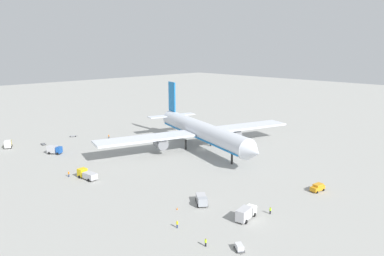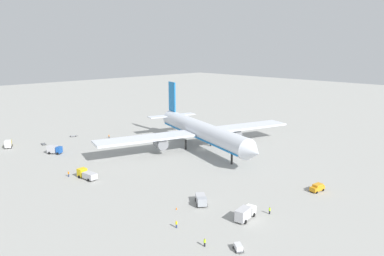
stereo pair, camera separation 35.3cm
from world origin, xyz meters
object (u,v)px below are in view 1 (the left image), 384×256
object	(u,v)px
service_truck_2	(54,150)
ground_worker_4	(69,174)
service_truck_4	(8,144)
traffic_cone_0	(170,123)
baggage_cart_0	(73,136)
ground_worker_1	(109,136)
service_truck_0	(87,174)
ground_worker_0	(177,224)
service_truck_1	(246,213)
baggage_cart_2	(43,144)
ground_worker_2	(270,210)
service_truck_3	(202,199)
baggage_cart_1	(239,247)
traffic_cone_1	(177,208)
airliner	(200,131)
ground_worker_3	(206,242)

from	to	relation	value
service_truck_2	ground_worker_4	xyz separation A→B (m)	(26.15, -7.32, -0.70)
service_truck_4	traffic_cone_0	size ratio (longest dim) A/B	9.57
baggage_cart_0	ground_worker_1	world-z (taller)	ground_worker_1
ground_worker_1	service_truck_0	bearing A→B (deg)	-38.89
service_truck_2	ground_worker_0	distance (m)	71.82
service_truck_1	baggage_cart_2	size ratio (longest dim) A/B	2.04
baggage_cart_2	ground_worker_2	size ratio (longest dim) A/B	2.00
service_truck_1	traffic_cone_0	size ratio (longest dim) A/B	12.47
service_truck_3	baggage_cart_1	distance (m)	21.78
baggage_cart_0	ground_worker_0	distance (m)	93.87
service_truck_1	ground_worker_0	xyz separation A→B (m)	(-7.65, -13.48, -0.71)
baggage_cart_1	ground_worker_0	size ratio (longest dim) A/B	1.74
baggage_cart_0	service_truck_1	bearing A→B (deg)	-4.92
service_truck_4	service_truck_1	bearing A→B (deg)	9.98
service_truck_2	ground_worker_4	size ratio (longest dim) A/B	3.05
baggage_cart_2	traffic_cone_1	size ratio (longest dim) A/B	6.13
service_truck_4	ground_worker_0	xyz separation A→B (m)	(91.55, 3.98, -0.76)
service_truck_0	service_truck_2	xyz separation A→B (m)	(-31.44, 4.26, 0.24)
airliner	service_truck_0	size ratio (longest dim) A/B	10.88
ground_worker_0	ground_worker_2	bearing A→B (deg)	63.46
ground_worker_3	service_truck_1	bearing A→B (deg)	96.56
service_truck_4	baggage_cart_2	distance (m)	12.43
traffic_cone_1	airliner	bearing A→B (deg)	128.80
airliner	service_truck_4	world-z (taller)	airliner
baggage_cart_1	service_truck_2	bearing A→B (deg)	178.22
baggage_cart_2	ground_worker_0	distance (m)	87.22
service_truck_0	service_truck_3	distance (m)	37.16
service_truck_1	service_truck_4	size ratio (longest dim) A/B	1.30
service_truck_3	baggage_cart_1	size ratio (longest dim) A/B	1.91
ground_worker_2	ground_worker_0	bearing A→B (deg)	-116.54
ground_worker_0	ground_worker_4	distance (m)	45.53
ground_worker_0	airliner	bearing A→B (deg)	130.16
service_truck_0	baggage_cart_0	world-z (taller)	service_truck_0
ground_worker_4	traffic_cone_1	bearing A→B (deg)	11.75
service_truck_3	service_truck_0	bearing A→B (deg)	-162.25
service_truck_0	traffic_cone_1	distance (m)	33.89
baggage_cart_1	ground_worker_3	world-z (taller)	ground_worker_3
service_truck_1	ground_worker_4	bearing A→B (deg)	-163.65
ground_worker_2	service_truck_0	bearing A→B (deg)	-159.42
service_truck_2	ground_worker_1	bearing A→B (deg)	103.32
baggage_cart_2	ground_worker_3	bearing A→B (deg)	-5.05
baggage_cart_1	traffic_cone_1	distance (m)	21.63
ground_worker_1	traffic_cone_1	bearing A→B (deg)	-19.60
airliner	service_truck_0	world-z (taller)	airliner
service_truck_2	ground_worker_0	bearing A→B (deg)	-4.16
service_truck_0	service_truck_3	size ratio (longest dim) A/B	1.27
service_truck_3	baggage_cart_2	xyz separation A→B (m)	(-82.10, -4.80, -0.99)
service_truck_0	service_truck_1	distance (m)	49.45
service_truck_4	ground_worker_4	distance (m)	46.12
airliner	service_truck_3	xyz separation A→B (m)	(35.37, -35.32, -5.61)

